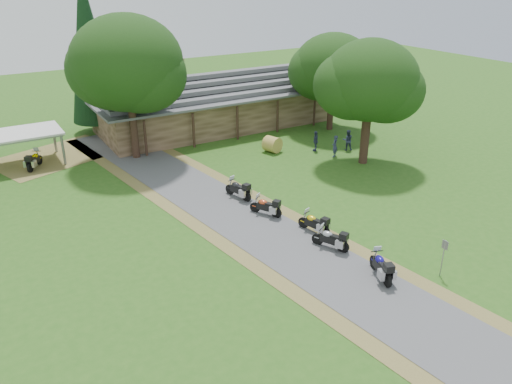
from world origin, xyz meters
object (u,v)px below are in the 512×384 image
motorcycle_row_b (331,238)px  motorcycle_carport_a (34,159)px  motorcycle_row_d (266,205)px  motorcycle_row_e (238,188)px  lodge (213,100)px  motorcycle_row_a (381,265)px  hay_bale (272,144)px  motorcycle_row_c (314,222)px  carport (22,148)px

motorcycle_row_b → motorcycle_carport_a: (-11.25, 19.85, 0.06)m
motorcycle_row_d → motorcycle_row_e: (-0.23, 2.92, 0.04)m
lodge → motorcycle_row_d: size_ratio=11.77×
motorcycle_row_a → hay_bale: size_ratio=1.57×
motorcycle_row_b → motorcycle_row_e: size_ratio=0.95×
motorcycle_row_a → motorcycle_row_e: (-1.45, 11.15, -0.01)m
lodge → motorcycle_row_b: 23.25m
lodge → hay_bale: lodge is taller
motorcycle_row_a → motorcycle_carport_a: size_ratio=0.97×
motorcycle_row_d → hay_bale: motorcycle_row_d is taller
motorcycle_row_d → motorcycle_row_e: 2.93m
lodge → motorcycle_carport_a: (-15.83, -2.87, -1.77)m
motorcycle_row_a → motorcycle_row_c: motorcycle_row_a is taller
lodge → motorcycle_row_a: 26.40m
motorcycle_row_d → motorcycle_carport_a: (-10.40, 14.90, 0.06)m
motorcycle_row_a → motorcycle_carport_a: bearing=46.5°
motorcycle_row_c → motorcycle_row_d: size_ratio=1.01×
carport → motorcycle_carport_a: size_ratio=2.83×
motorcycle_row_e → motorcycle_row_a: bearing=172.2°
lodge → hay_bale: 8.89m
motorcycle_row_b → motorcycle_carport_a: motorcycle_carport_a is taller
motorcycle_row_c → motorcycle_carport_a: bearing=16.6°
motorcycle_row_d → motorcycle_row_e: size_ratio=0.95×
lodge → motorcycle_row_d: (-5.43, -17.76, -1.83)m
lodge → motorcycle_row_e: 15.99m
motorcycle_row_e → hay_bale: (6.48, 6.18, -0.04)m
carport → hay_bale: bearing=-23.1°
lodge → motorcycle_row_e: (-5.66, -14.84, -1.79)m
carport → motorcycle_row_b: 24.21m
motorcycle_row_a → carport: bearing=46.2°
motorcycle_row_e → motorcycle_carport_a: (-10.17, 11.98, 0.03)m
motorcycle_row_a → motorcycle_row_d: bearing=28.2°
motorcycle_row_c → motorcycle_row_e: 6.21m
motorcycle_row_b → motorcycle_row_d: bearing=-16.3°
motorcycle_row_e → motorcycle_carport_a: size_ratio=0.96×
lodge → motorcycle_row_e: lodge is taller
lodge → motorcycle_row_d: lodge is taller
lodge → hay_bale: (0.81, -8.66, -1.83)m
lodge → motorcycle_carport_a: bearing=-169.7°
motorcycle_row_a → motorcycle_row_b: (-0.37, 3.28, -0.04)m
motorcycle_row_c → motorcycle_row_d: (-1.17, 3.13, -0.01)m
motorcycle_row_d → motorcycle_row_b: bearing=160.1°
motorcycle_row_a → hay_bale: bearing=3.6°
motorcycle_carport_a → hay_bale: (16.64, -5.79, -0.06)m
motorcycle_row_e → hay_bale: bearing=-61.5°
motorcycle_row_d → motorcycle_row_e: bearing=-25.1°
motorcycle_row_e → carport: bearing=23.7°
motorcycle_row_c → hay_bale: (5.08, 12.23, -0.01)m
lodge → motorcycle_row_c: bearing=-101.5°
motorcycle_row_c → motorcycle_carport_a: 21.42m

